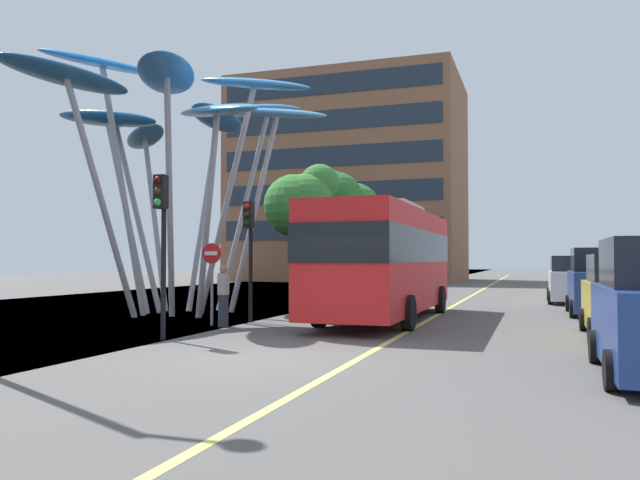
{
  "coord_description": "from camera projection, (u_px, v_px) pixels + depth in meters",
  "views": [
    {
      "loc": [
        5.07,
        -11.13,
        1.89
      ],
      "look_at": [
        -1.15,
        7.07,
        2.5
      ],
      "focal_mm": 35.48,
      "sensor_mm": 36.0,
      "label": 1
    }
  ],
  "objects": [
    {
      "name": "backdrop_building",
      "position": [
        351.0,
        182.0,
        59.38
      ],
      "size": [
        20.26,
        13.63,
        18.41
      ],
      "color": "brown",
      "rests_on": "ground"
    },
    {
      "name": "car_side_street",
      "position": [
        572.0,
        281.0,
        27.72
      ],
      "size": [
        2.07,
        4.39,
        2.07
      ],
      "color": "silver",
      "rests_on": "ground"
    },
    {
      "name": "pedestrian",
      "position": [
        223.0,
        296.0,
        17.86
      ],
      "size": [
        0.34,
        0.34,
        1.74
      ],
      "color": "#2D3342",
      "rests_on": "ground"
    },
    {
      "name": "car_parked_mid",
      "position": [
        627.0,
        299.0,
        15.25
      ],
      "size": [
        1.98,
        4.51,
        2.03
      ],
      "color": "gold",
      "rests_on": "ground"
    },
    {
      "name": "car_parked_far",
      "position": [
        598.0,
        284.0,
        21.64
      ],
      "size": [
        1.96,
        4.54,
        2.3
      ],
      "color": "navy",
      "rests_on": "ground"
    },
    {
      "name": "tree_pavement_near",
      "position": [
        302.0,
        201.0,
        38.23
      ],
      "size": [
        4.45,
        3.88,
        7.76
      ],
      "color": "brown",
      "rests_on": "ground"
    },
    {
      "name": "red_bus",
      "position": [
        386.0,
        256.0,
        19.99
      ],
      "size": [
        2.81,
        10.33,
        3.66
      ],
      "color": "red",
      "rests_on": "ground"
    },
    {
      "name": "traffic_light_island_mid",
      "position": [
        304.0,
        235.0,
        23.5
      ],
      "size": [
        0.28,
        0.42,
        3.92
      ],
      "color": "black",
      "rests_on": "ground"
    },
    {
      "name": "tree_pavement_far",
      "position": [
        337.0,
        208.0,
        42.06
      ],
      "size": [
        5.39,
        5.85,
        7.81
      ],
      "color": "brown",
      "rests_on": "ground"
    },
    {
      "name": "no_entry_sign",
      "position": [
        212.0,
        270.0,
        18.3
      ],
      "size": [
        0.6,
        0.12,
        2.38
      ],
      "color": "gray",
      "rests_on": "ground"
    },
    {
      "name": "traffic_light_kerb_near",
      "position": [
        162.0,
        221.0,
        14.92
      ],
      "size": [
        0.28,
        0.42,
        3.9
      ],
      "color": "black",
      "rests_on": "ground"
    },
    {
      "name": "traffic_light_opposite",
      "position": [
        362.0,
        247.0,
        30.2
      ],
      "size": [
        0.28,
        0.42,
        3.49
      ],
      "color": "black",
      "rests_on": "ground"
    },
    {
      "name": "ground",
      "position": [
        225.0,
        359.0,
        12.33
      ],
      "size": [
        120.0,
        240.0,
        0.1
      ],
      "color": "#54514F"
    },
    {
      "name": "leaf_sculpture",
      "position": [
        182.0,
        120.0,
        22.5
      ],
      "size": [
        9.92,
        12.18,
        8.83
      ],
      "color": "#9EA0A5",
      "rests_on": "ground"
    },
    {
      "name": "traffic_light_kerb_far",
      "position": [
        249.0,
        235.0,
        19.15
      ],
      "size": [
        0.28,
        0.42,
        3.66
      ],
      "color": "black",
      "rests_on": "ground"
    }
  ]
}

